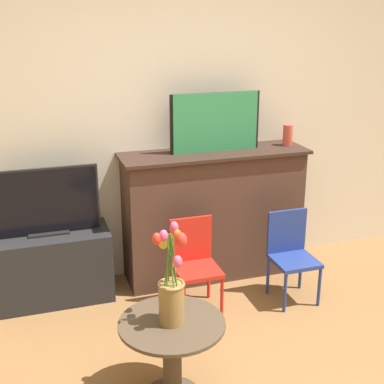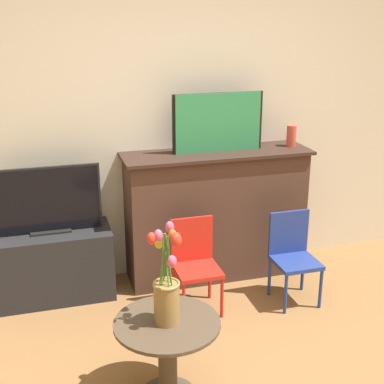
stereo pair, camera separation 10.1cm
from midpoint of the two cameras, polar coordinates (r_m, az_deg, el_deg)
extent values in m
cube|color=beige|center=(4.25, -3.24, 8.68)|extent=(8.00, 0.06, 2.70)
cube|color=#4C3328|center=(4.35, 1.60, -2.37)|extent=(1.43, 0.40, 1.05)
cube|color=#35231C|center=(4.18, 1.71, 4.16)|extent=(1.49, 0.44, 0.02)
cube|color=black|center=(4.15, 1.79, 7.45)|extent=(0.72, 0.02, 0.46)
cube|color=#338E56|center=(4.14, 1.84, 7.42)|extent=(0.68, 0.02, 0.46)
cylinder|color=#CC4C3D|center=(4.42, 9.52, 6.00)|extent=(0.08, 0.08, 0.17)
cube|color=#232326|center=(4.21, -15.39, -7.65)|extent=(0.87, 0.42, 0.53)
cube|color=black|center=(4.10, -15.72, -4.20)|extent=(0.29, 0.12, 0.01)
cube|color=black|center=(4.02, -16.02, -0.95)|extent=(0.76, 0.02, 0.50)
cube|color=black|center=(4.01, -16.02, -1.00)|extent=(0.73, 0.02, 0.47)
cylinder|color=red|center=(3.81, -1.61, -11.82)|extent=(0.02, 0.02, 0.31)
cylinder|color=red|center=(3.88, 2.46, -11.17)|extent=(0.02, 0.02, 0.31)
cylinder|color=red|center=(4.04, -2.75, -9.88)|extent=(0.02, 0.02, 0.31)
cylinder|color=red|center=(4.12, 1.08, -9.31)|extent=(0.02, 0.02, 0.31)
cube|color=red|center=(3.88, -0.21, -8.33)|extent=(0.32, 0.32, 0.03)
cube|color=red|center=(3.93, -0.86, -5.03)|extent=(0.32, 0.02, 0.34)
cylinder|color=navy|center=(3.99, 9.16, -10.58)|extent=(0.02, 0.02, 0.31)
cylinder|color=navy|center=(4.11, 12.72, -9.86)|extent=(0.02, 0.02, 0.31)
cylinder|color=navy|center=(4.21, 7.42, -8.83)|extent=(0.02, 0.02, 0.31)
cylinder|color=navy|center=(4.32, 10.84, -8.21)|extent=(0.02, 0.02, 0.31)
cube|color=navy|center=(4.08, 10.17, -7.24)|extent=(0.32, 0.32, 0.03)
cube|color=navy|center=(4.12, 9.38, -4.12)|extent=(0.32, 0.02, 0.34)
cylinder|color=#4C3D2D|center=(3.12, -3.08, -17.69)|extent=(0.11, 0.11, 0.47)
cylinder|color=#4C3D2D|center=(2.98, -3.17, -13.86)|extent=(0.59, 0.59, 0.02)
cylinder|color=olive|center=(2.92, -3.21, -11.78)|extent=(0.14, 0.14, 0.23)
torus|color=olive|center=(2.86, -3.26, -9.80)|extent=(0.15, 0.15, 0.02)
cylinder|color=#477A2D|center=(2.82, -3.10, -9.10)|extent=(0.01, 0.08, 0.26)
ellipsoid|color=#E0517A|center=(2.70, -2.61, -7.45)|extent=(0.05, 0.05, 0.07)
cylinder|color=#477A2D|center=(2.85, -3.45, -8.45)|extent=(0.02, 0.09, 0.28)
ellipsoid|color=gold|center=(2.87, -4.09, -5.38)|extent=(0.05, 0.05, 0.08)
cylinder|color=#477A2D|center=(2.80, -3.68, -8.06)|extent=(0.03, 0.02, 0.37)
ellipsoid|color=#E0517A|center=(2.71, -4.13, -4.70)|extent=(0.05, 0.05, 0.06)
cylinder|color=#477A2D|center=(2.80, -3.73, -8.11)|extent=(0.06, 0.02, 0.36)
ellipsoid|color=red|center=(2.71, -4.86, -5.02)|extent=(0.05, 0.05, 0.07)
cylinder|color=#477A2D|center=(2.83, -2.91, -7.95)|extent=(0.03, 0.02, 0.35)
ellipsoid|color=orange|center=(2.77, -2.63, -4.59)|extent=(0.04, 0.04, 0.06)
cylinder|color=#477A2D|center=(2.83, -3.18, -7.67)|extent=(0.04, 0.06, 0.37)
ellipsoid|color=#E0517A|center=(2.81, -2.95, -3.79)|extent=(0.05, 0.05, 0.07)
cylinder|color=#477A2D|center=(2.80, -2.88, -8.22)|extent=(0.03, 0.04, 0.35)
ellipsoid|color=red|center=(2.71, -2.22, -5.16)|extent=(0.06, 0.06, 0.08)
camera|label=1|loc=(0.05, -90.81, -0.27)|focal=50.00mm
camera|label=2|loc=(0.05, 89.19, 0.27)|focal=50.00mm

